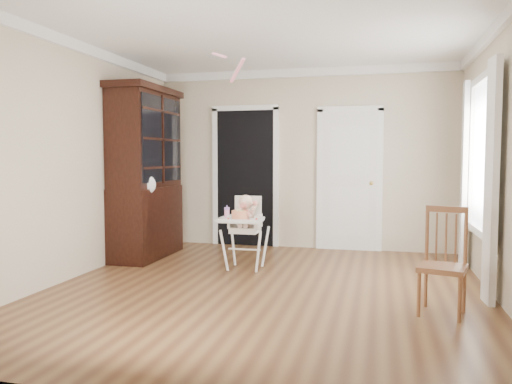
% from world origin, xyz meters
% --- Properties ---
extents(floor, '(5.00, 5.00, 0.00)m').
position_xyz_m(floor, '(0.00, 0.00, 0.00)').
color(floor, '#51301B').
rests_on(floor, ground).
extents(ceiling, '(5.00, 5.00, 0.00)m').
position_xyz_m(ceiling, '(0.00, 0.00, 2.70)').
color(ceiling, white).
rests_on(ceiling, wall_back).
extents(wall_back, '(4.50, 0.00, 4.50)m').
position_xyz_m(wall_back, '(0.00, 2.50, 1.35)').
color(wall_back, beige).
rests_on(wall_back, floor).
extents(wall_left, '(0.00, 5.00, 5.00)m').
position_xyz_m(wall_left, '(-2.25, 0.00, 1.35)').
color(wall_left, beige).
rests_on(wall_left, floor).
extents(wall_right, '(0.00, 5.00, 5.00)m').
position_xyz_m(wall_right, '(2.25, 0.00, 1.35)').
color(wall_right, beige).
rests_on(wall_right, floor).
extents(crown_molding, '(4.50, 5.00, 0.12)m').
position_xyz_m(crown_molding, '(0.00, 0.00, 2.64)').
color(crown_molding, white).
rests_on(crown_molding, ceiling).
extents(doorway, '(1.06, 0.05, 2.22)m').
position_xyz_m(doorway, '(-0.90, 2.48, 1.11)').
color(doorway, black).
rests_on(doorway, wall_back).
extents(closet_door, '(0.96, 0.09, 2.13)m').
position_xyz_m(closet_door, '(0.70, 2.48, 1.02)').
color(closet_door, white).
rests_on(closet_door, wall_back).
extents(window_right, '(0.13, 1.84, 2.30)m').
position_xyz_m(window_right, '(2.18, 0.80, 1.29)').
color(window_right, white).
rests_on(window_right, wall_right).
extents(high_chair, '(0.53, 0.65, 0.91)m').
position_xyz_m(high_chair, '(-0.47, 0.88, 0.56)').
color(high_chair, white).
rests_on(high_chair, floor).
extents(baby, '(0.27, 0.21, 0.42)m').
position_xyz_m(baby, '(-0.47, 0.90, 0.70)').
color(baby, beige).
rests_on(baby, high_chair).
extents(cake, '(0.24, 0.24, 0.11)m').
position_xyz_m(cake, '(-0.48, 0.67, 0.69)').
color(cake, silver).
rests_on(cake, high_chair).
extents(sippy_cup, '(0.07, 0.07, 0.16)m').
position_xyz_m(sippy_cup, '(-0.68, 0.81, 0.70)').
color(sippy_cup, '#F796C4').
rests_on(sippy_cup, high_chair).
extents(china_cabinet, '(0.62, 1.38, 2.33)m').
position_xyz_m(china_cabinet, '(-1.99, 1.27, 1.17)').
color(china_cabinet, black).
rests_on(china_cabinet, floor).
extents(dining_chair, '(0.47, 0.47, 0.94)m').
position_xyz_m(dining_chair, '(1.69, -0.42, 0.44)').
color(dining_chair, brown).
rests_on(dining_chair, floor).
extents(streamer, '(0.29, 0.43, 0.15)m').
position_xyz_m(streamer, '(-0.48, -0.09, 2.42)').
color(streamer, pink).
rests_on(streamer, ceiling).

